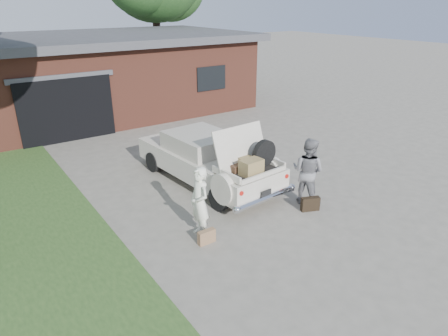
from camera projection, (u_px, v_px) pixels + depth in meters
ground at (239, 221)px, 9.04m from camera, size 90.00×90.00×0.00m
house at (101, 73)px, 17.58m from camera, size 12.80×7.80×3.30m
sedan at (208, 158)px, 10.77m from camera, size 2.12×4.72×1.86m
woman_left at (200, 203)px, 8.21m from camera, size 0.40×0.58×1.54m
woman_right at (308, 171)px, 9.59m from camera, size 0.86×0.97×1.66m
suitcase_left at (207, 237)px, 8.16m from camera, size 0.38×0.13×0.30m
suitcase_right at (310, 204)px, 9.44m from camera, size 0.46×0.30×0.34m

